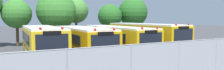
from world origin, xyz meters
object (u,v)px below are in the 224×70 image
Objects in this scene: school_bus_0 at (42,41)px; school_bus_3 at (144,35)px; school_bus_1 at (81,39)px; tree_3 at (77,11)px; tree_4 at (110,16)px; tree_2 at (58,11)px; tree_5 at (133,12)px; tree_1 at (16,13)px; school_bus_2 at (115,38)px.

school_bus_3 is (10.21, 0.35, 0.07)m from school_bus_0.
school_bus_1 is 1.79× the size of tree_3.
tree_4 is (5.26, 0.60, -0.64)m from tree_3.
tree_2 is (3.37, 8.87, 2.64)m from school_bus_0.
school_bus_3 reaches higher than school_bus_0.
school_bus_3 is at bearing -51.23° from tree_2.
tree_5 is at bearing -143.57° from school_bus_0.
school_bus_3 is 2.04× the size of tree_1.
tree_4 is at bearing -176.24° from tree_5.
tree_5 is at bearing -118.34° from school_bus_3.
tree_4 reaches higher than school_bus_0.
tree_5 is at bearing 10.42° from tree_2.
tree_5 is (9.34, 11.15, 2.82)m from school_bus_2.
school_bus_2 is 12.16m from tree_1.
school_bus_3 is 1.68× the size of tree_2.
school_bus_3 is 1.86× the size of tree_3.
tree_1 is 13.08m from tree_4.
tree_2 is 12.88m from tree_5.
tree_2 is 1.00× the size of tree_5.
school_bus_0 is at bearing -121.50° from tree_3.
school_bus_2 is 10.65m from tree_3.
tree_5 is at bearing 7.66° from tree_1.
tree_2 is 8.47m from tree_4.
school_bus_0 is 1.75× the size of tree_1.
school_bus_2 is at bearing -47.60° from tree_1.
tree_1 is 0.82× the size of tree_2.
school_bus_1 is at bearing 0.92° from school_bus_2.
tree_5 reaches higher than tree_4.
tree_2 reaches higher than school_bus_2.
tree_4 is at bearing -135.20° from school_bus_0.
school_bus_0 is 12.41m from tree_3.
school_bus_1 is 0.96× the size of school_bus_3.
school_bus_3 is 10.85m from tree_4.
tree_1 is 17.54m from tree_5.
school_bus_2 is 1.85× the size of tree_3.
tree_5 reaches higher than tree_3.
school_bus_1 is 13.88m from tree_4.
tree_4 is at bearing -97.47° from school_bus_3.
tree_3 reaches higher than school_bus_1.
tree_3 is (-3.89, 9.95, 2.74)m from school_bus_3.
school_bus_3 is (6.92, 0.36, 0.12)m from school_bus_1.
tree_3 reaches higher than tree_1.
tree_5 is at bearing -130.05° from school_bus_2.
school_bus_0 is 9.27m from tree_1.
tree_4 is at bearing -114.29° from school_bus_2.
tree_2 is at bearing -109.29° from school_bus_0.
school_bus_2 is at bearing -87.88° from tree_3.
school_bus_1 is 0.96× the size of school_bus_2.
tree_1 reaches higher than school_bus_1.
tree_4 is (1.36, 10.56, 2.11)m from school_bus_3.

